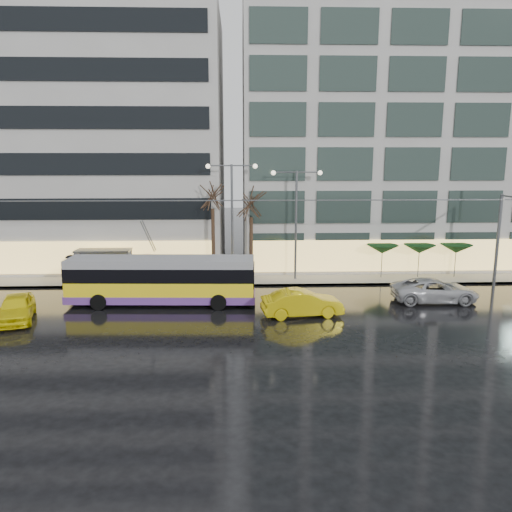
{
  "coord_description": "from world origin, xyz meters",
  "views": [
    {
      "loc": [
        2.51,
        -27.84,
        9.65
      ],
      "look_at": [
        3.66,
        5.0,
        3.15
      ],
      "focal_mm": 35.0,
      "sensor_mm": 36.0,
      "label": 1
    }
  ],
  "objects_px": {
    "bus_shelter": "(99,258)",
    "street_lamp_near": "(232,206)",
    "trolleybus": "(162,282)",
    "taxi_a": "(16,308)"
  },
  "relations": [
    {
      "from": "taxi_a",
      "to": "trolleybus",
      "type": "bearing_deg",
      "value": 4.55
    },
    {
      "from": "trolleybus",
      "to": "bus_shelter",
      "type": "height_order",
      "value": "trolleybus"
    },
    {
      "from": "bus_shelter",
      "to": "taxi_a",
      "type": "height_order",
      "value": "bus_shelter"
    },
    {
      "from": "bus_shelter",
      "to": "street_lamp_near",
      "type": "xyz_separation_m",
      "value": [
        10.38,
        0.11,
        4.03
      ]
    },
    {
      "from": "trolleybus",
      "to": "street_lamp_near",
      "type": "height_order",
      "value": "street_lamp_near"
    },
    {
      "from": "trolleybus",
      "to": "bus_shelter",
      "type": "bearing_deg",
      "value": 132.98
    },
    {
      "from": "street_lamp_near",
      "to": "bus_shelter",
      "type": "bearing_deg",
      "value": -179.37
    },
    {
      "from": "trolleybus",
      "to": "bus_shelter",
      "type": "distance_m",
      "value": 8.44
    },
    {
      "from": "bus_shelter",
      "to": "taxi_a",
      "type": "bearing_deg",
      "value": -104.91
    },
    {
      "from": "street_lamp_near",
      "to": "taxi_a",
      "type": "bearing_deg",
      "value": -143.74
    }
  ]
}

